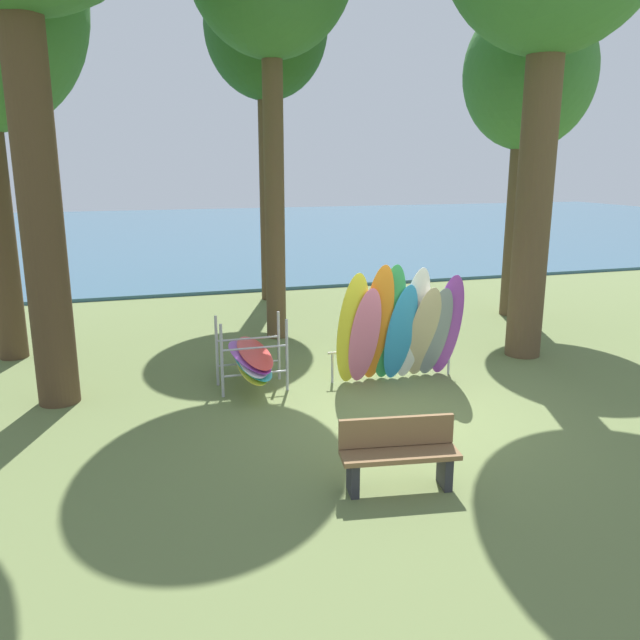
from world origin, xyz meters
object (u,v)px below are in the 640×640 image
(tree_deep_back, at_px, (266,33))
(board_storage_rack, at_px, (252,359))
(leaning_board_pile, at_px, (399,330))
(tree_far_left_back, at_px, (529,81))
(park_bench, at_px, (399,452))

(tree_deep_back, xyz_separation_m, board_storage_rack, (-1.95, -7.24, -6.58))
(tree_deep_back, distance_m, leaning_board_pile, 9.93)
(tree_far_left_back, distance_m, leaning_board_pile, 7.97)
(tree_far_left_back, distance_m, board_storage_rack, 9.73)
(tree_deep_back, bearing_deg, leaning_board_pile, -86.14)
(leaning_board_pile, xyz_separation_m, park_bench, (-1.49, -3.37, -0.54))
(park_bench, bearing_deg, board_storage_rack, 104.15)
(tree_deep_back, height_order, board_storage_rack, tree_deep_back)
(board_storage_rack, bearing_deg, park_bench, -75.85)
(tree_far_left_back, bearing_deg, park_bench, -130.94)
(tree_far_left_back, xyz_separation_m, park_bench, (-6.47, -7.46, -5.23))
(park_bench, bearing_deg, leaning_board_pile, 66.20)
(tree_far_left_back, distance_m, tree_deep_back, 6.80)
(leaning_board_pile, bearing_deg, park_bench, -113.80)
(tree_far_left_back, bearing_deg, tree_deep_back, 145.95)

